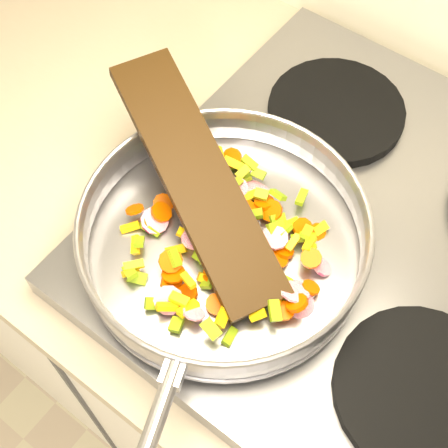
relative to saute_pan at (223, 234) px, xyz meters
The scene contains 7 objects.
cooktop 0.20m from the saute_pan, 45.31° to the left, with size 0.60×0.60×0.04m, color #939399.
grate_fl 0.04m from the saute_pan, 139.66° to the right, with size 0.19×0.19×0.02m, color black.
grate_fr 0.27m from the saute_pan, ahead, with size 0.19×0.19×0.02m, color black.
grate_bl 0.27m from the saute_pan, 92.01° to the left, with size 0.19×0.19×0.02m, color black.
saute_pan is the anchor object (origin of this frame).
vegetable_heap 0.02m from the saute_pan, 22.39° to the left, with size 0.25×0.24×0.04m.
wooden_spatula 0.07m from the saute_pan, 155.05° to the left, with size 0.34×0.08×0.02m, color black.
Camera 1 is at (-0.61, 1.24, 1.60)m, focal length 50.00 mm.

